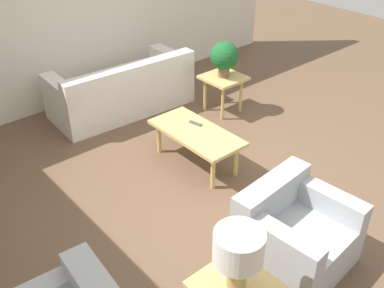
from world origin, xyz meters
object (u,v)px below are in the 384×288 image
(sofa, at_px, (123,91))
(armchair, at_px, (293,234))
(side_table_plant, at_px, (223,82))
(potted_plant, at_px, (224,57))
(table_lamp, at_px, (238,251))
(coffee_table, at_px, (196,135))

(sofa, height_order, armchair, sofa)
(side_table_plant, bearing_deg, potted_plant, -45.00)
(armchair, distance_m, potted_plant, 2.87)
(armchair, xyz_separation_m, potted_plant, (2.40, -1.49, 0.50))
(side_table_plant, height_order, table_lamp, table_lamp)
(sofa, distance_m, armchair, 3.34)
(coffee_table, relative_size, table_lamp, 2.36)
(side_table_plant, relative_size, table_lamp, 1.10)
(potted_plant, bearing_deg, armchair, 148.10)
(coffee_table, bearing_deg, side_table_plant, -57.06)
(side_table_plant, bearing_deg, table_lamp, 137.20)
(sofa, distance_m, potted_plant, 1.47)
(armchair, height_order, table_lamp, table_lamp)
(table_lamp, bearing_deg, side_table_plant, -42.80)
(side_table_plant, relative_size, potted_plant, 1.08)
(sofa, distance_m, table_lamp, 3.79)
(table_lamp, bearing_deg, armchair, -78.26)
(armchair, bearing_deg, table_lamp, -172.58)
(armchair, height_order, side_table_plant, armchair)
(sofa, height_order, table_lamp, table_lamp)
(sofa, height_order, coffee_table, sofa)
(sofa, bearing_deg, coffee_table, 89.29)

